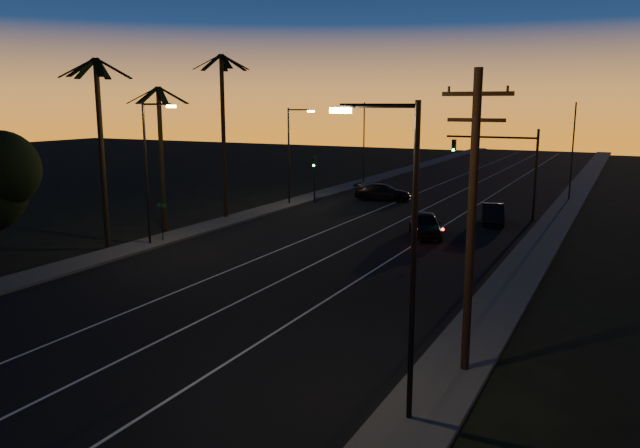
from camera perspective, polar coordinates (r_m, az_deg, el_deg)
The scene contains 21 objects.
road at distance 43.76m, azimuth 4.57°, elevation -0.78°, with size 20.00×170.00×0.01m, color black.
sidewalk_left at distance 48.98m, azimuth -7.65°, elevation 0.51°, with size 2.40×170.00×0.16m, color #3E3E3B.
sidewalk_right at distance 40.97m, azimuth 19.24°, elevation -2.08°, with size 2.40×170.00×0.16m, color #3E3E3B.
lane_stripe_left at distance 44.94m, azimuth 1.03°, elevation -0.42°, with size 0.12×160.00×0.01m, color silver.
lane_stripe_mid at distance 43.57m, azimuth 5.18°, elevation -0.83°, with size 0.12×160.00×0.01m, color silver.
lane_stripe_right at distance 42.45m, azimuth 9.58°, elevation -1.25°, with size 0.12×160.00×0.01m, color silver.
palm_near at distance 39.92m, azimuth -19.43°, elevation 7.74°, with size 4.25×4.16×11.53m.
palm_mid at distance 44.73m, azimuth -14.35°, elevation 7.25°, with size 4.25×4.16×10.03m.
palm_far at distance 48.77m, azimuth -8.86°, elevation 9.34°, with size 4.25×4.16×12.53m.
streetlight_left_near at distance 40.16m, azimuth -15.33°, elevation 5.48°, with size 2.55×0.26×9.00m.
streetlight_left_far at distance 54.84m, azimuth -2.59°, elevation 6.96°, with size 2.55×0.26×8.50m.
streetlight_right_near at distance 16.99m, azimuth 7.65°, elevation -1.32°, with size 2.55×0.26×9.00m.
street_sign at distance 41.45m, azimuth -14.25°, elevation 0.57°, with size 0.70×0.06×2.60m.
utility_pole at distance 20.53m, azimuth 13.70°, elevation 0.58°, with size 2.20×0.28×10.00m.
signal_mast at distance 50.67m, azimuth 16.55°, elevation 5.87°, with size 7.10×0.41×7.00m.
signal_post at distance 56.21m, azimuth -0.52°, elevation 4.85°, with size 0.28×0.37×4.20m.
far_pole_left at distance 70.29m, azimuth 4.03°, elevation 7.38°, with size 0.14×0.14×9.00m, color black.
far_pole_right at distance 62.08m, azimuth 22.08°, elevation 6.12°, with size 0.14×0.14×9.00m, color black.
lead_car at distance 42.75m, azimuth 9.58°, elevation -0.04°, with size 3.82×5.73×1.66m.
right_car at distance 48.42m, azimuth 15.51°, elevation 0.89°, with size 2.56×4.73×1.48m.
cross_car at distance 58.31m, azimuth 5.74°, elevation 2.92°, with size 5.49×2.91×1.52m.
Camera 1 is at (16.08, -9.71, 8.92)m, focal length 35.00 mm.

